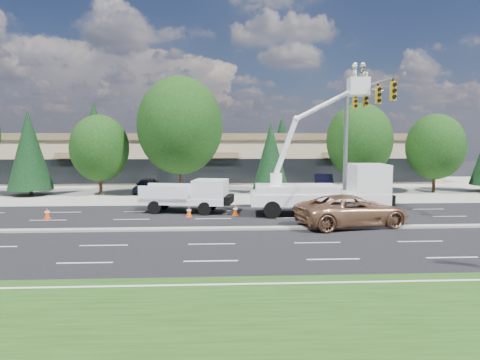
{
  "coord_description": "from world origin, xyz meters",
  "views": [
    {
      "loc": [
        0.31,
        -22.86,
        4.92
      ],
      "look_at": [
        1.65,
        3.17,
        2.4
      ],
      "focal_mm": 32.0,
      "sensor_mm": 36.0,
      "label": 1
    }
  ],
  "objects": [
    {
      "name": "bucket_truck",
      "position": [
        7.55,
        4.15,
        2.09
      ],
      "size": [
        8.8,
        3.23,
        9.68
      ],
      "rotation": [
        0.0,
        0.0,
        -0.06
      ],
      "color": "white",
      "rests_on": "ground"
    },
    {
      "name": "tree_front_b",
      "position": [
        -16.0,
        15.0,
        3.97
      ],
      "size": [
        3.76,
        3.76,
        7.41
      ],
      "color": "#332114",
      "rests_on": "ground"
    },
    {
      "name": "tree_front_f",
      "position": [
        13.0,
        15.0,
        4.75
      ],
      "size": [
        5.85,
        5.85,
        8.11
      ],
      "color": "#332114",
      "rests_on": "ground"
    },
    {
      "name": "tree_front_e",
      "position": [
        5.0,
        15.0,
        3.43
      ],
      "size": [
        3.24,
        3.24,
        6.39
      ],
      "color": "#332114",
      "rests_on": "ground"
    },
    {
      "name": "tree_front_d",
      "position": [
        -3.0,
        15.0,
        6.06
      ],
      "size": [
        7.46,
        7.46,
        10.35
      ],
      "color": "#332114",
      "rests_on": "ground"
    },
    {
      "name": "strip_mall",
      "position": [
        0.0,
        29.97,
        2.83
      ],
      "size": [
        50.4,
        15.4,
        5.5
      ],
      "color": "tan",
      "rests_on": "ground"
    },
    {
      "name": "tree_back_b",
      "position": [
        -4.0,
        42.0,
        5.6
      ],
      "size": [
        5.29,
        5.29,
        10.43
      ],
      "color": "#332114",
      "rests_on": "ground"
    },
    {
      "name": "minivan",
      "position": [
        7.86,
        0.6,
        0.88
      ],
      "size": [
        6.83,
        4.17,
        1.77
      ],
      "primitive_type": "imported",
      "rotation": [
        0.0,
        0.0,
        1.78
      ],
      "color": "#9F6E4D",
      "rests_on": "ground"
    },
    {
      "name": "tree_back_a",
      "position": [
        -18.0,
        42.0,
        5.63
      ],
      "size": [
        5.32,
        5.32,
        10.49
      ],
      "color": "#332114",
      "rests_on": "ground"
    },
    {
      "name": "parked_car_west",
      "position": [
        -6.19,
        16.0,
        0.68
      ],
      "size": [
        2.11,
        4.19,
        1.37
      ],
      "primitive_type": "imported",
      "rotation": [
        0.0,
        0.0,
        -0.13
      ],
      "color": "black",
      "rests_on": "ground"
    },
    {
      "name": "parked_car_east",
      "position": [
        10.32,
        17.11,
        0.79
      ],
      "size": [
        2.56,
        5.03,
        1.58
      ],
      "primitive_type": "imported",
      "rotation": [
        0.0,
        0.0,
        -0.19
      ],
      "color": "black",
      "rests_on": "ground"
    },
    {
      "name": "tree_front_c",
      "position": [
        -10.0,
        15.0,
        4.11
      ],
      "size": [
        5.06,
        5.06,
        7.02
      ],
      "color": "#332114",
      "rests_on": "ground"
    },
    {
      "name": "traffic_cone_b",
      "position": [
        -1.54,
        3.92,
        0.34
      ],
      "size": [
        0.4,
        0.4,
        0.7
      ],
      "color": "#F04C07",
      "rests_on": "ground"
    },
    {
      "name": "traffic_cone_c",
      "position": [
        1.41,
        4.3,
        0.34
      ],
      "size": [
        0.4,
        0.4,
        0.7
      ],
      "color": "#F04C07",
      "rests_on": "ground"
    },
    {
      "name": "utility_pickup",
      "position": [
        -1.58,
        5.66,
        0.91
      ],
      "size": [
        6.08,
        3.21,
        2.22
      ],
      "rotation": [
        0.0,
        0.0,
        -0.2
      ],
      "color": "white",
      "rests_on": "ground"
    },
    {
      "name": "grass_verge",
      "position": [
        0.0,
        -13.0,
        0.01
      ],
      "size": [
        140.0,
        10.0,
        0.01
      ],
      "primitive_type": "cube",
      "color": "#1A3E11",
      "rests_on": "ground"
    },
    {
      "name": "tree_front_g",
      "position": [
        20.0,
        15.0,
        4.19
      ],
      "size": [
        5.17,
        5.17,
        7.17
      ],
      "color": "#332114",
      "rests_on": "ground"
    },
    {
      "name": "signal_mast",
      "position": [
        10.03,
        7.04,
        6.06
      ],
      "size": [
        2.76,
        10.16,
        9.0
      ],
      "color": "gray",
      "rests_on": "ground"
    },
    {
      "name": "tree_back_d",
      "position": [
        22.0,
        42.0,
        5.09
      ],
      "size": [
        4.81,
        4.81,
        9.49
      ],
      "color": "#332114",
      "rests_on": "ground"
    },
    {
      "name": "traffic_cone_a",
      "position": [
        -10.25,
        3.75,
        0.34
      ],
      "size": [
        0.4,
        0.4,
        0.7
      ],
      "color": "#F04C07",
      "rests_on": "ground"
    },
    {
      "name": "road_median",
      "position": [
        0.0,
        0.0,
        0.06
      ],
      "size": [
        120.0,
        0.55,
        0.12
      ],
      "primitive_type": "cube",
      "color": "gray",
      "rests_on": "ground"
    },
    {
      "name": "concrete_apron",
      "position": [
        0.0,
        20.0,
        0.01
      ],
      "size": [
        140.0,
        22.0,
        0.01
      ],
      "primitive_type": "cube",
      "color": "gray",
      "rests_on": "ground"
    },
    {
      "name": "ground",
      "position": [
        0.0,
        0.0,
        0.0
      ],
      "size": [
        140.0,
        140.0,
        0.0
      ],
      "primitive_type": "plane",
      "color": "black",
      "rests_on": "ground"
    },
    {
      "name": "tree_back_c",
      "position": [
        10.0,
        42.0,
        4.46
      ],
      "size": [
        4.22,
        4.22,
        8.32
      ],
      "color": "#332114",
      "rests_on": "ground"
    }
  ]
}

